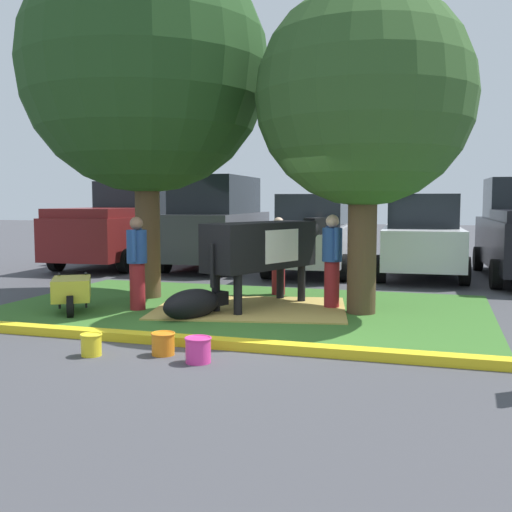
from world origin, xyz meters
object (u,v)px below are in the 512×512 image
Objects in this scene: person_visitor_near at (137,261)px; wheelbarrow at (71,290)px; calf_lying at (193,304)px; person_visitor_far at (332,259)px; bucket_pink at (198,349)px; suv_dark_grey at (217,222)px; bucket_yellow at (91,344)px; pickup_truck_maroon at (123,227)px; sedan_silver at (314,235)px; person_handler at (278,254)px; hatchback_white at (422,237)px; shade_tree_right at (364,98)px; shade_tree_left at (145,69)px; cow_holstein at (265,246)px; bucket_orange at (163,343)px.

wheelbarrow is at bearing -152.45° from person_visitor_near.
calf_lying is 2.53m from person_visitor_far.
bucket_pink is 0.07× the size of suv_dark_grey.
bucket_yellow is 10.49m from pickup_truck_maroon.
suv_dark_grey is 2.84m from sedan_silver.
calf_lying is 2.83m from person_handler.
calf_lying is 0.29× the size of hatchback_white.
bucket_pink is at bearing -103.86° from hatchback_white.
person_visitor_far is 0.36× the size of hatchback_white.
wheelbarrow is (-4.63, -1.30, -3.11)m from shade_tree_right.
person_visitor_near is 0.34× the size of suv_dark_grey.
pickup_truck_maroon is (-7.02, 5.34, 0.24)m from person_visitor_far.
wheelbarrow is (-4.09, -1.58, -0.49)m from person_visitor_far.
shade_tree_left is 5.03× the size of calf_lying.
cow_holstein is 9.40× the size of bucket_pink.
shade_tree_left is 7.70m from hatchback_white.
cow_holstein is at bearing 175.54° from shade_tree_right.
bucket_orange is (1.71, -2.57, -0.71)m from person_visitor_near.
suv_dark_grey is (-2.87, 4.20, 0.45)m from person_handler.
shade_tree_left is 24.59× the size of bucket_yellow.
shade_tree_left reaches higher than person_handler.
bucket_orange is 0.95× the size of bucket_pink.
person_visitor_far is at bearing -104.56° from hatchback_white.
bucket_orange is (0.81, 0.29, 0.00)m from bucket_yellow.
bucket_yellow is 9.04m from sedan_silver.
calf_lying is 7.30m from suv_dark_grey.
shade_tree_left is 4.32m from wheelbarrow.
sedan_silver is at bearing 104.95° from person_visitor_far.
hatchback_white is (2.60, 3.91, 0.16)m from person_handler.
cow_holstein is 1.18m from person_visitor_far.
person_visitor_far is at bearing 21.07° from wheelbarrow.
person_visitor_far is at bearing -52.62° from suv_dark_grey.
bucket_orange is (-0.27, -3.50, -0.94)m from cow_holstein.
bucket_orange is 0.58m from bucket_pink.
bucket_yellow is at bearing -51.86° from wheelbarrow.
bucket_pink is at bearing -20.30° from bucket_orange.
shade_tree_left reaches higher than suv_dark_grey.
calf_lying is 0.29× the size of sedan_silver.
bucket_orange is 9.53m from suv_dark_grey.
person_handler is 4.70m from hatchback_white.
calf_lying reaches higher than bucket_yellow.
calf_lying is 2.23m from bucket_orange.
person_visitor_far is at bearing 18.96° from person_visitor_near.
person_handler is 5.28m from bucket_yellow.
shade_tree_right is at bearing -27.53° from person_visitor_far.
person_handler is 3.99m from wheelbarrow.
wheelbarrow is 3.94m from bucket_pink.
person_handler is 5.12m from bucket_pink.
suv_dark_grey is 5.48m from hatchback_white.
shade_tree_left is 2.22× the size of cow_holstein.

